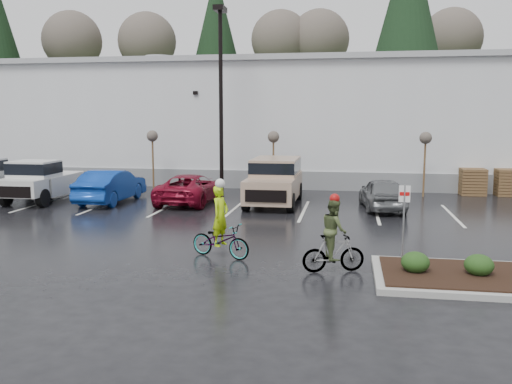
% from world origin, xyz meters
% --- Properties ---
extents(ground, '(120.00, 120.00, 0.00)m').
position_xyz_m(ground, '(0.00, 0.00, 0.00)').
color(ground, black).
rests_on(ground, ground).
extents(warehouse, '(60.50, 15.50, 7.20)m').
position_xyz_m(warehouse, '(0.00, 21.99, 3.65)').
color(warehouse, silver).
rests_on(warehouse, ground).
extents(wooded_ridge, '(80.00, 25.00, 6.00)m').
position_xyz_m(wooded_ridge, '(0.00, 45.00, 3.00)').
color(wooded_ridge, '#1F3B18').
rests_on(wooded_ridge, ground).
extents(lamppost, '(0.50, 1.00, 9.22)m').
position_xyz_m(lamppost, '(-4.00, 12.00, 5.69)').
color(lamppost, black).
rests_on(lamppost, ground).
extents(sapling_west, '(0.60, 0.60, 3.20)m').
position_xyz_m(sapling_west, '(-8.00, 13.00, 2.73)').
color(sapling_west, '#4A2D1D').
rests_on(sapling_west, ground).
extents(sapling_mid, '(0.60, 0.60, 3.20)m').
position_xyz_m(sapling_mid, '(-1.50, 13.00, 2.73)').
color(sapling_mid, '#4A2D1D').
rests_on(sapling_mid, ground).
extents(sapling_east, '(0.60, 0.60, 3.20)m').
position_xyz_m(sapling_east, '(6.00, 13.00, 2.73)').
color(sapling_east, '#4A2D1D').
rests_on(sapling_east, ground).
extents(pallet_stack_a, '(1.20, 1.20, 1.35)m').
position_xyz_m(pallet_stack_a, '(8.50, 14.00, 0.68)').
color(pallet_stack_a, '#4A2D1D').
rests_on(pallet_stack_a, ground).
extents(pallet_stack_b, '(1.20, 1.20, 1.35)m').
position_xyz_m(pallet_stack_b, '(10.20, 14.00, 0.68)').
color(pallet_stack_b, '#4A2D1D').
rests_on(pallet_stack_b, ground).
extents(shrub_a, '(0.70, 0.70, 0.52)m').
position_xyz_m(shrub_a, '(4.00, -1.00, 0.41)').
color(shrub_a, black).
rests_on(shrub_a, curb_island).
extents(shrub_b, '(0.70, 0.70, 0.52)m').
position_xyz_m(shrub_b, '(5.50, -1.00, 0.41)').
color(shrub_b, black).
rests_on(shrub_b, curb_island).
extents(fire_lane_sign, '(0.30, 0.05, 2.20)m').
position_xyz_m(fire_lane_sign, '(3.80, 0.20, 1.41)').
color(fire_lane_sign, gray).
rests_on(fire_lane_sign, ground).
extents(pickup_white, '(2.10, 5.20, 1.96)m').
position_xyz_m(pickup_white, '(-11.81, 8.86, 0.98)').
color(pickup_white, silver).
rests_on(pickup_white, ground).
extents(car_blue, '(1.69, 4.64, 1.52)m').
position_xyz_m(car_blue, '(-8.50, 8.81, 0.76)').
color(car_blue, '#0D3699').
rests_on(car_blue, ground).
extents(car_red, '(2.37, 4.86, 1.33)m').
position_xyz_m(car_red, '(-4.81, 9.26, 0.67)').
color(car_red, maroon).
rests_on(car_red, ground).
extents(suv_tan, '(2.20, 5.10, 2.06)m').
position_xyz_m(suv_tan, '(-0.98, 9.48, 1.03)').
color(suv_tan, tan).
rests_on(suv_tan, ground).
extents(car_grey, '(2.06, 4.20, 1.38)m').
position_xyz_m(car_grey, '(3.78, 8.96, 0.69)').
color(car_grey, slate).
rests_on(car_grey, ground).
extents(cyclist_hivis, '(1.98, 1.22, 2.26)m').
position_xyz_m(cyclist_hivis, '(-1.23, 0.15, 0.70)').
color(cyclist_hivis, '#3F3F44').
rests_on(cyclist_hivis, ground).
extents(cyclist_olive, '(1.65, 0.93, 2.06)m').
position_xyz_m(cyclist_olive, '(1.98, -0.79, 0.77)').
color(cyclist_olive, '#3F3F44').
rests_on(cyclist_olive, ground).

